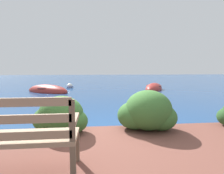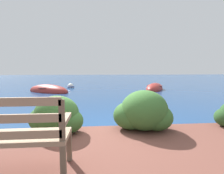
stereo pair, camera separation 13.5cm
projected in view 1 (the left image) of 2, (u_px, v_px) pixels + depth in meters
name	position (u px, v px, depth m)	size (l,w,h in m)	color
ground_plane	(106.00, 136.00, 3.75)	(80.00, 80.00, 0.00)	navy
park_bench	(21.00, 135.00, 1.96)	(1.25, 0.48, 0.93)	brown
hedge_clump_left	(61.00, 117.00, 3.32)	(1.05, 0.75, 0.71)	#38662D
hedge_clump_centre	(147.00, 113.00, 3.50)	(1.18, 0.85, 0.80)	#38662D
rowboat_nearest	(48.00, 91.00, 10.91)	(3.23, 2.65, 0.81)	#9E2D28
rowboat_mid	(154.00, 89.00, 12.10)	(2.18, 2.77, 0.81)	#9E2D28
mooring_buoy	(70.00, 87.00, 13.39)	(0.54, 0.54, 0.49)	white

